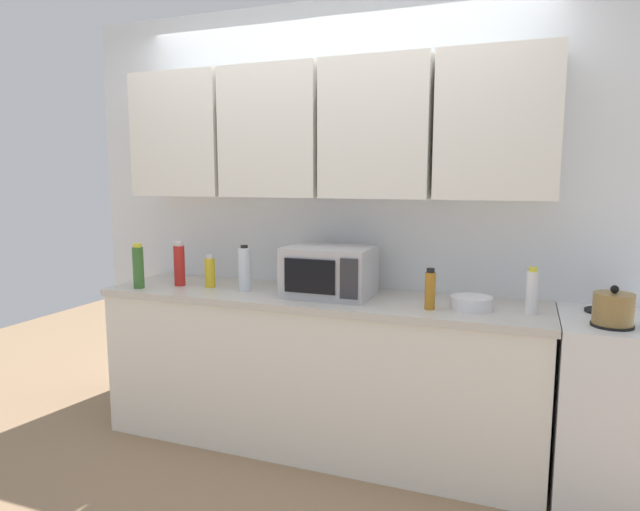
# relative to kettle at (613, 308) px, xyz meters

# --- Properties ---
(ground_plane) EXTENTS (8.00, 8.00, 0.00)m
(ground_plane) POSITION_rel_kettle_xyz_m (-1.48, -0.54, -0.98)
(ground_plane) COLOR #937556
(wall_back_with_cabinets) EXTENTS (3.41, 0.38, 2.60)m
(wall_back_with_cabinets) POSITION_rel_kettle_xyz_m (-1.48, 0.39, 0.59)
(wall_back_with_cabinets) COLOR white
(wall_back_with_cabinets) RESTS_ON ground_plane
(counter_run) EXTENTS (2.54, 0.63, 0.90)m
(counter_run) POSITION_rel_kettle_xyz_m (-1.48, 0.16, -0.53)
(counter_run) COLOR white
(counter_run) RESTS_ON ground_plane
(kettle) EXTENTS (0.17, 0.17, 0.18)m
(kettle) POSITION_rel_kettle_xyz_m (0.00, 0.00, 0.00)
(kettle) COLOR olive
(kettle) RESTS_ON stove_range
(microwave) EXTENTS (0.48, 0.37, 0.28)m
(microwave) POSITION_rel_kettle_xyz_m (-1.40, 0.16, 0.06)
(microwave) COLOR #B7B7BC
(microwave) RESTS_ON counter_run
(bottle_green_oil) EXTENTS (0.07, 0.07, 0.27)m
(bottle_green_oil) POSITION_rel_kettle_xyz_m (-2.56, -0.04, 0.05)
(bottle_green_oil) COLOR #386B2D
(bottle_green_oil) RESTS_ON counter_run
(bottle_red_sauce) EXTENTS (0.07, 0.07, 0.28)m
(bottle_red_sauce) POSITION_rel_kettle_xyz_m (-2.38, 0.12, 0.05)
(bottle_red_sauce) COLOR red
(bottle_red_sauce) RESTS_ON counter_run
(bottle_amber_vinegar) EXTENTS (0.05, 0.05, 0.21)m
(bottle_amber_vinegar) POSITION_rel_kettle_xyz_m (-0.82, 0.04, 0.02)
(bottle_amber_vinegar) COLOR #AD701E
(bottle_amber_vinegar) RESTS_ON counter_run
(bottle_white_jar) EXTENTS (0.05, 0.05, 0.23)m
(bottle_white_jar) POSITION_rel_kettle_xyz_m (-0.34, 0.11, 0.03)
(bottle_white_jar) COLOR white
(bottle_white_jar) RESTS_ON counter_run
(bottle_yellow_mustard) EXTENTS (0.06, 0.06, 0.20)m
(bottle_yellow_mustard) POSITION_rel_kettle_xyz_m (-2.17, 0.13, 0.01)
(bottle_yellow_mustard) COLOR gold
(bottle_yellow_mustard) RESTS_ON counter_run
(bottle_clear_tall) EXTENTS (0.07, 0.07, 0.27)m
(bottle_clear_tall) POSITION_rel_kettle_xyz_m (-1.92, 0.11, 0.05)
(bottle_clear_tall) COLOR silver
(bottle_clear_tall) RESTS_ON counter_run
(bowl_ceramic_small) EXTENTS (0.21, 0.21, 0.07)m
(bowl_ceramic_small) POSITION_rel_kettle_xyz_m (-0.62, 0.11, -0.05)
(bowl_ceramic_small) COLOR silver
(bowl_ceramic_small) RESTS_ON counter_run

